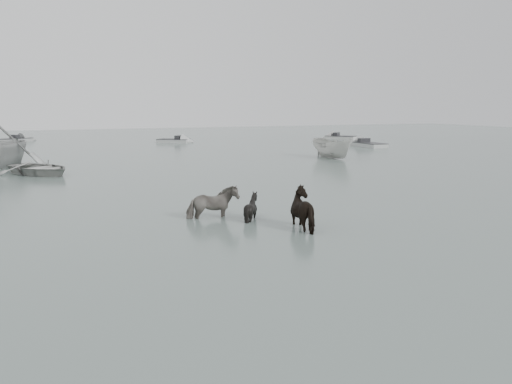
% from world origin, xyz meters
% --- Properties ---
extents(ground, '(140.00, 140.00, 0.00)m').
position_xyz_m(ground, '(0.00, 0.00, 0.00)').
color(ground, '#54635E').
rests_on(ground, ground).
extents(pony_pinto, '(1.80, 0.87, 1.49)m').
position_xyz_m(pony_pinto, '(-0.68, 1.48, 0.75)').
color(pony_pinto, black).
rests_on(pony_pinto, ground).
extents(pony_dark, '(1.81, 1.95, 1.60)m').
position_xyz_m(pony_dark, '(1.77, -0.92, 0.80)').
color(pony_dark, black).
rests_on(pony_dark, ground).
extents(pony_black, '(1.31, 1.22, 1.23)m').
position_xyz_m(pony_black, '(0.52, 0.87, 0.61)').
color(pony_black, black).
rests_on(pony_black, ground).
extents(rowboat_lead, '(5.21, 5.55, 0.94)m').
position_xyz_m(rowboat_lead, '(-6.36, 15.69, 0.47)').
color(rowboat_lead, '#A2A29D').
rests_on(rowboat_lead, ground).
extents(rowboat_trail, '(7.34, 7.74, 3.20)m').
position_xyz_m(rowboat_trail, '(-8.57, 20.26, 1.60)').
color(rowboat_trail, '#A0A2A0').
rests_on(rowboat_trail, ground).
extents(boat_small, '(1.96, 4.46, 1.68)m').
position_xyz_m(boat_small, '(13.46, 17.00, 0.84)').
color(boat_small, beige).
rests_on(boat_small, ground).
extents(skiff_port, '(1.61, 5.61, 0.75)m').
position_xyz_m(skiff_port, '(21.96, 24.64, 0.38)').
color(skiff_port, '#ABADAB').
rests_on(skiff_port, ground).
extents(skiff_mid, '(4.60, 3.78, 0.75)m').
position_xyz_m(skiff_mid, '(6.20, 36.60, 0.38)').
color(skiff_mid, '#A7AAA7').
rests_on(skiff_mid, ground).
extents(skiff_star, '(4.19, 4.57, 0.75)m').
position_xyz_m(skiff_star, '(25.13, 34.47, 0.38)').
color(skiff_star, beige).
rests_on(skiff_star, ground).
extents(skiff_far, '(6.50, 5.37, 0.75)m').
position_xyz_m(skiff_far, '(-9.80, 43.59, 0.38)').
color(skiff_far, gray).
rests_on(skiff_far, ground).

